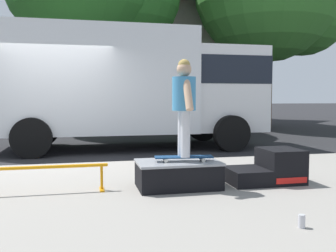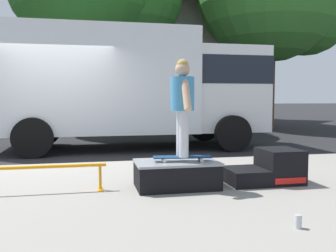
% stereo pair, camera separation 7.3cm
% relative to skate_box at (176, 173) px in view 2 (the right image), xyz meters
% --- Properties ---
extents(ground_plane, '(140.00, 140.00, 0.00)m').
position_rel_skate_box_xyz_m(ground_plane, '(-1.83, 2.76, -0.31)').
color(ground_plane, black).
extents(sidewalk_slab, '(50.00, 5.00, 0.12)m').
position_rel_skate_box_xyz_m(sidewalk_slab, '(-1.83, -0.24, -0.25)').
color(sidewalk_slab, gray).
rests_on(sidewalk_slab, ground).
extents(skate_box, '(1.11, 0.69, 0.36)m').
position_rel_skate_box_xyz_m(skate_box, '(0.00, 0.00, 0.00)').
color(skate_box, black).
rests_on(skate_box, sidewalk_slab).
extents(kicker_ramp, '(1.05, 0.62, 0.48)m').
position_rel_skate_box_xyz_m(kicker_ramp, '(1.36, -0.00, 0.01)').
color(kicker_ramp, black).
rests_on(kicker_ramp, sidewalk_slab).
extents(grind_rail, '(1.59, 0.28, 0.35)m').
position_rel_skate_box_xyz_m(grind_rail, '(-1.73, 0.09, 0.08)').
color(grind_rail, orange).
rests_on(grind_rail, sidewalk_slab).
extents(skateboard, '(0.80, 0.29, 0.07)m').
position_rel_skate_box_xyz_m(skateboard, '(0.07, -0.03, 0.22)').
color(skateboard, navy).
rests_on(skateboard, skate_box).
extents(skater_kid, '(0.31, 0.66, 1.29)m').
position_rel_skate_box_xyz_m(skater_kid, '(0.07, -0.03, 1.00)').
color(skater_kid, silver).
rests_on(skater_kid, skateboard).
extents(soda_can_b, '(0.07, 0.07, 0.13)m').
position_rel_skate_box_xyz_m(soda_can_b, '(0.74, -1.78, -0.13)').
color(soda_can_b, silver).
rests_on(soda_can_b, sidewalk_slab).
extents(box_truck, '(6.91, 2.63, 3.05)m').
position_rel_skate_box_xyz_m(box_truck, '(-0.00, 4.96, 1.39)').
color(box_truck, white).
rests_on(box_truck, ground).
extents(house_behind, '(9.54, 8.23, 8.40)m').
position_rel_skate_box_xyz_m(house_behind, '(3.02, 16.13, 3.93)').
color(house_behind, beige).
rests_on(house_behind, ground).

